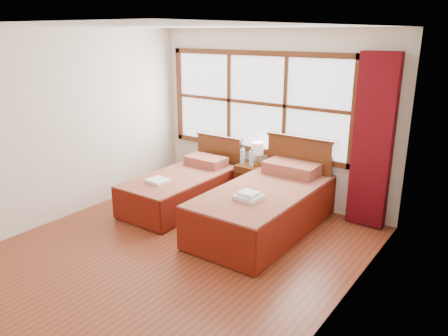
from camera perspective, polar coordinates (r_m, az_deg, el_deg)
The scene contains 15 objects.
floor at distance 5.41m, azimuth -6.34°, elevation -10.82°, with size 4.50×4.50×0.00m, color brown.
ceiling at distance 4.77m, azimuth -7.43°, elevation 17.89°, with size 4.50×4.50×0.00m, color white.
wall_back at distance 6.72m, azimuth 6.20°, elevation 6.62°, with size 4.00×4.00×0.00m, color silver.
wall_left at distance 6.42m, azimuth -20.26°, elevation 5.13°, with size 4.50×4.50×0.00m, color silver.
wall_right at distance 3.92m, azimuth 15.40°, elevation -1.83°, with size 4.50×4.50×0.00m, color silver.
window at distance 6.78m, azimuth 4.24°, elevation 8.49°, with size 3.16×0.06×1.56m.
curtain at distance 6.01m, azimuth 18.88°, elevation 3.22°, with size 0.50×0.16×2.30m, color #59080F.
bed_left at distance 6.67m, azimuth -5.42°, elevation -2.55°, with size 0.94×1.96×0.91m.
bed_right at distance 5.85m, azimuth 5.48°, elevation -4.91°, with size 1.12×2.18×1.10m.
nightstand at distance 6.86m, azimuth 3.57°, elevation -1.87°, with size 0.43×0.42×0.57m.
towels_left at distance 6.30m, azimuth -8.62°, elevation -1.67°, with size 0.31×0.28×0.05m.
towels_right at distance 5.36m, azimuth 3.23°, elevation -3.65°, with size 0.32×0.28×0.09m.
lamp at distance 6.71m, azimuth 4.41°, elevation 2.47°, with size 0.18×0.18×0.36m.
bottle_near at distance 6.78m, azimuth 2.44°, elevation 1.54°, with size 0.07×0.07×0.27m.
bottle_far at distance 6.70m, azimuth 3.62°, elevation 1.28°, with size 0.07×0.07×0.26m.
Camera 1 is at (3.23, -3.51, 2.56)m, focal length 35.00 mm.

